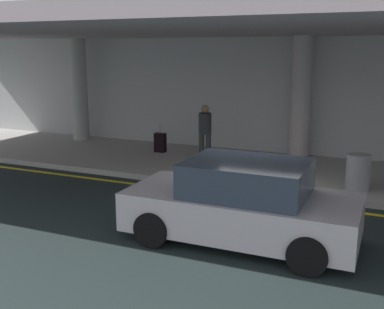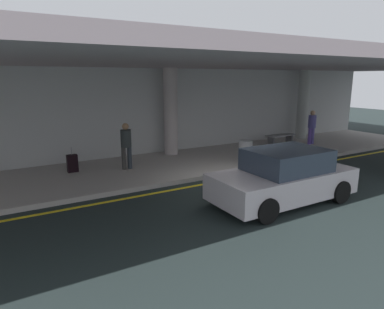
{
  "view_description": "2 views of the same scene",
  "coord_description": "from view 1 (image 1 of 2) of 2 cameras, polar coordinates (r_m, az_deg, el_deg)",
  "views": [
    {
      "loc": [
        2.61,
        -9.54,
        3.4
      ],
      "look_at": [
        -2.17,
        1.44,
        0.73
      ],
      "focal_mm": 43.95,
      "sensor_mm": 36.0,
      "label": 1
    },
    {
      "loc": [
        -6.46,
        -8.31,
        3.4
      ],
      "look_at": [
        -0.64,
        1.67,
        0.77
      ],
      "focal_mm": 31.62,
      "sensor_mm": 36.0,
      "label": 2
    }
  ],
  "objects": [
    {
      "name": "support_column_far_left",
      "position": [
        17.7,
        -13.53,
        7.63
      ],
      "size": [
        0.59,
        0.59,
        3.65
      ],
      "primitive_type": "cylinder",
      "color": "#A1A79B",
      "rests_on": "sidewalk"
    },
    {
      "name": "support_column_left_mid",
      "position": [
        14.4,
        13.05,
        6.6
      ],
      "size": [
        0.59,
        0.59,
        3.65
      ],
      "primitive_type": "cylinder",
      "color": "#A89D9C",
      "rests_on": "sidewalk"
    },
    {
      "name": "trash_bin_steel",
      "position": [
        11.77,
        19.51,
        -2.04
      ],
      "size": [
        0.56,
        0.56,
        0.85
      ],
      "primitive_type": "cylinder",
      "color": "gray",
      "rests_on": "sidewalk"
    },
    {
      "name": "sidewalk",
      "position": [
        13.32,
        11.48,
        -2.11
      ],
      "size": [
        26.0,
        4.2,
        0.15
      ],
      "primitive_type": "cube",
      "color": "#A7A19C",
      "rests_on": "ground"
    },
    {
      "name": "traveler_with_luggage",
      "position": [
        13.88,
        1.58,
        3.11
      ],
      "size": [
        0.38,
        0.38,
        1.68
      ],
      "rotation": [
        0.0,
        0.0,
        2.62
      ],
      "color": "#2F2E2C",
      "rests_on": "sidewalk"
    },
    {
      "name": "ground_plane",
      "position": [
        10.45,
        7.82,
        -6.51
      ],
      "size": [
        60.0,
        60.0,
        0.0
      ],
      "primitive_type": "plane",
      "color": "#1F2928"
    },
    {
      "name": "terminal_back_wall",
      "position": [
        15.19,
        13.6,
        6.58
      ],
      "size": [
        26.0,
        0.3,
        3.8
      ],
      "primitive_type": "cube",
      "color": "#ADAFAE",
      "rests_on": "ground"
    },
    {
      "name": "ceiling_overhang",
      "position": [
        12.42,
        11.77,
        14.88
      ],
      "size": [
        28.0,
        13.2,
        0.3
      ],
      "primitive_type": "cube",
      "color": "gray",
      "rests_on": "support_column_far_left"
    },
    {
      "name": "car_silver",
      "position": [
        8.47,
        6.12,
        -5.97
      ],
      "size": [
        4.1,
        1.92,
        1.5
      ],
      "rotation": [
        0.0,
        0.0,
        3.21
      ],
      "color": "#B9B1B8",
      "rests_on": "ground"
    },
    {
      "name": "lane_stripe_yellow",
      "position": [
        11.0,
        8.68,
        -5.53
      ],
      "size": [
        26.0,
        0.14,
        0.01
      ],
      "primitive_type": "cube",
      "color": "yellow",
      "rests_on": "ground"
    },
    {
      "name": "suitcase_upright_primary",
      "position": [
        15.25,
        -3.88,
        1.46
      ],
      "size": [
        0.36,
        0.22,
        0.9
      ],
      "rotation": [
        0.0,
        0.0,
        0.5
      ],
      "color": "black",
      "rests_on": "sidewalk"
    }
  ]
}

